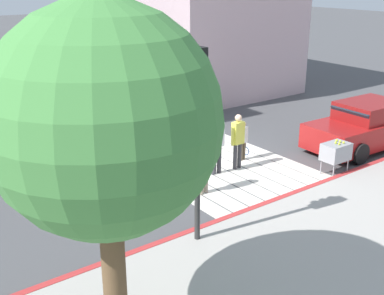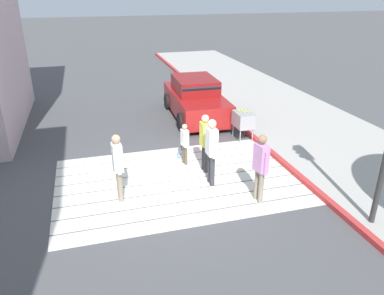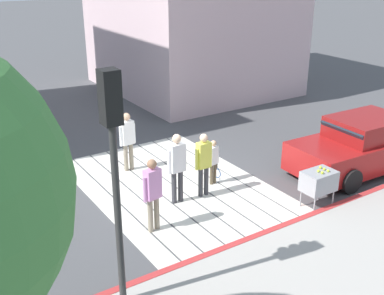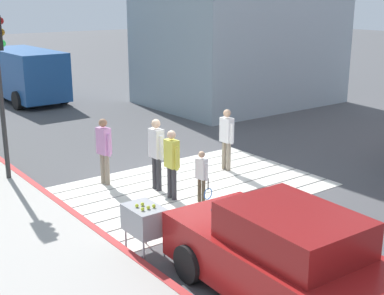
# 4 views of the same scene
# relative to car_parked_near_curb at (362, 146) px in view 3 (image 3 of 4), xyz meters

# --- Properties ---
(ground_plane) EXTENTS (120.00, 120.00, 0.00)m
(ground_plane) POSITION_rel_car_parked_near_curb_xyz_m (2.00, 5.04, -0.73)
(ground_plane) COLOR #4C4C4F
(crosswalk_stripes) EXTENTS (6.40, 4.35, 0.01)m
(crosswalk_stripes) POSITION_rel_car_parked_near_curb_xyz_m (2.00, 5.04, -0.73)
(crosswalk_stripes) COLOR silver
(crosswalk_stripes) RESTS_ON ground
(curb_painted) EXTENTS (0.16, 40.00, 0.13)m
(curb_painted) POSITION_rel_car_parked_near_curb_xyz_m (-1.25, 5.04, -0.67)
(curb_painted) COLOR #BC3333
(curb_painted) RESTS_ON ground
(building_far_south) EXTENTS (8.00, 7.04, 7.81)m
(building_far_south) POSITION_rel_car_parked_near_curb_xyz_m (10.50, -1.02, 3.17)
(building_far_south) COLOR beige
(building_far_south) RESTS_ON ground
(car_parked_near_curb) EXTENTS (2.10, 4.36, 1.57)m
(car_parked_near_curb) POSITION_rel_car_parked_near_curb_xyz_m (0.00, 0.00, 0.00)
(car_parked_near_curb) COLOR maroon
(car_parked_near_curb) RESTS_ON ground
(traffic_light_corner) EXTENTS (0.39, 0.28, 4.24)m
(traffic_light_corner) POSITION_rel_car_parked_near_curb_xyz_m (-1.58, 8.24, 2.30)
(traffic_light_corner) COLOR #2D2D2D
(traffic_light_corner) RESTS_ON ground
(tennis_ball_cart) EXTENTS (0.56, 0.80, 1.02)m
(tennis_ball_cart) POSITION_rel_car_parked_near_curb_xyz_m (-0.90, 2.69, -0.04)
(tennis_ball_cart) COLOR #99999E
(tennis_ball_cart) RESTS_ON ground
(pedestrian_adult_lead) EXTENTS (0.24, 0.50, 1.72)m
(pedestrian_adult_lead) POSITION_rel_car_parked_near_curb_xyz_m (3.58, 5.59, 0.27)
(pedestrian_adult_lead) COLOR gray
(pedestrian_adult_lead) RESTS_ON ground
(pedestrian_adult_trailing) EXTENTS (0.28, 0.50, 1.73)m
(pedestrian_adult_trailing) POSITION_rel_car_parked_near_curb_xyz_m (0.33, 6.57, 0.28)
(pedestrian_adult_trailing) COLOR gray
(pedestrian_adult_trailing) RESTS_ON ground
(pedestrian_adult_side) EXTENTS (0.23, 0.53, 1.81)m
(pedestrian_adult_side) POSITION_rel_car_parked_near_curb_xyz_m (1.17, 5.43, 0.32)
(pedestrian_adult_side) COLOR #333338
(pedestrian_adult_side) RESTS_ON ground
(pedestrian_teen_behind) EXTENTS (0.22, 0.50, 1.69)m
(pedestrian_teen_behind) POSITION_rel_car_parked_near_curb_xyz_m (1.11, 4.69, 0.25)
(pedestrian_teen_behind) COLOR #333338
(pedestrian_teen_behind) RESTS_ON ground
(pedestrian_child_with_racket) EXTENTS (0.30, 0.40, 1.26)m
(pedestrian_child_with_racket) POSITION_rel_car_parked_near_curb_xyz_m (1.54, 4.08, -0.03)
(pedestrian_child_with_racket) COLOR brown
(pedestrian_child_with_racket) RESTS_ON ground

